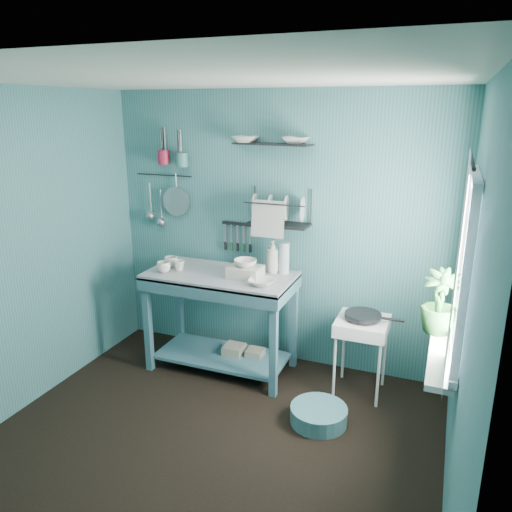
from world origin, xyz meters
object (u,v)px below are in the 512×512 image
at_px(soap_bottle, 273,256).
at_px(work_counter, 221,322).
at_px(hotplate_stand, 360,356).
at_px(potted_plant, 440,302).
at_px(frying_pan, 363,315).
at_px(dish_rack, 278,208).
at_px(wash_tub, 245,272).
at_px(mug_left, 164,267).
at_px(mug_mid, 179,265).
at_px(floor_basin, 319,415).
at_px(mug_right, 171,262).
at_px(colander, 176,201).
at_px(utensil_cup_teal, 182,160).
at_px(utensil_cup_magenta, 164,157).
at_px(storage_tin_small, 255,359).
at_px(water_bottle, 284,258).
at_px(storage_tin_large, 234,356).

bearing_deg(soap_bottle, work_counter, -154.54).
xyz_separation_m(hotplate_stand, potted_plant, (0.57, -0.40, 0.72)).
distance_m(frying_pan, dish_rack, 1.17).
distance_m(wash_tub, potted_plant, 1.62).
height_order(work_counter, mug_left, mug_left).
bearing_deg(mug_mid, mug_left, -135.00).
bearing_deg(frying_pan, floor_basin, -109.93).
height_order(mug_right, soap_bottle, soap_bottle).
bearing_deg(colander, mug_right, -69.91).
bearing_deg(colander, floor_basin, -27.20).
bearing_deg(colander, utensil_cup_teal, -16.39).
bearing_deg(utensil_cup_magenta, storage_tin_small, -14.00).
bearing_deg(storage_tin_small, soap_bottle, 45.00).
bearing_deg(work_counter, utensil_cup_teal, 154.66).
xyz_separation_m(water_bottle, storage_tin_small, (-0.22, -0.14, -0.97)).
xyz_separation_m(mug_right, storage_tin_small, (0.80, 0.08, -0.88)).
bearing_deg(utensil_cup_magenta, mug_left, -63.16).
relative_size(mug_mid, colander, 0.36).
bearing_deg(work_counter, floor_basin, -18.39).
distance_m(water_bottle, potted_plant, 1.43).
bearing_deg(potted_plant, mug_right, 171.72).
bearing_deg(mug_left, soap_bottle, 21.80).
bearing_deg(water_bottle, soap_bottle, -168.69).
bearing_deg(hotplate_stand, storage_tin_large, -172.42).
xyz_separation_m(mug_left, storage_tin_large, (0.58, 0.21, -0.87)).
relative_size(water_bottle, colander, 1.00).
relative_size(colander, storage_tin_small, 1.40).
bearing_deg(utensil_cup_magenta, potted_plant, -14.78).
bearing_deg(hotplate_stand, work_counter, -170.18).
height_order(mug_mid, water_bottle, water_bottle).
relative_size(work_counter, storage_tin_small, 6.55).
bearing_deg(floor_basin, dish_rack, 128.23).
relative_size(frying_pan, potted_plant, 0.66).
bearing_deg(soap_bottle, storage_tin_small, -135.00).
distance_m(potted_plant, storage_tin_small, 1.86).
xyz_separation_m(water_bottle, frying_pan, (0.74, -0.16, -0.36)).
xyz_separation_m(mug_right, dish_rack, (0.94, 0.29, 0.52)).
xyz_separation_m(hotplate_stand, dish_rack, (-0.83, 0.23, 1.17)).
bearing_deg(utensil_cup_teal, mug_left, -83.99).
bearing_deg(mug_left, storage_tin_small, 17.10).
height_order(work_counter, utensil_cup_teal, utensil_cup_teal).
distance_m(wash_tub, water_bottle, 0.37).
bearing_deg(mug_right, utensil_cup_teal, 95.48).
bearing_deg(utensil_cup_teal, potted_plant, -15.96).
distance_m(mug_left, mug_mid, 0.14).
relative_size(mug_right, water_bottle, 0.44).
distance_m(frying_pan, storage_tin_large, 1.30).
xyz_separation_m(dish_rack, floor_basin, (0.62, -0.79, -1.43)).
bearing_deg(colander, hotplate_stand, -9.30).
xyz_separation_m(storage_tin_large, floor_basin, (0.96, -0.55, -0.04)).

